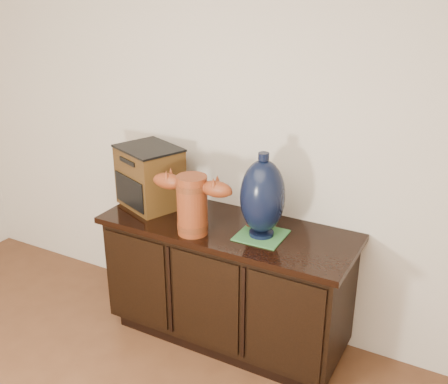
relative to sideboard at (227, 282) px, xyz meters
The scene contains 6 objects.
sideboard is the anchor object (origin of this frame).
terracotta_vessel 0.59m from the sideboard, 126.54° to the right, with size 0.47×0.18×0.33m.
tv_radio 0.78m from the sideboard, behind, with size 0.45×0.41×0.37m.
green_mat 0.43m from the sideboard, ahead, with size 0.25×0.25×0.01m, color #327038.
lamp_base 0.64m from the sideboard, ahead, with size 0.24×0.24×0.46m.
spray_can 0.48m from the sideboard, 26.77° to the left, with size 0.06×0.06×0.18m.
Camera 1 is at (1.25, -0.11, 2.05)m, focal length 42.00 mm.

